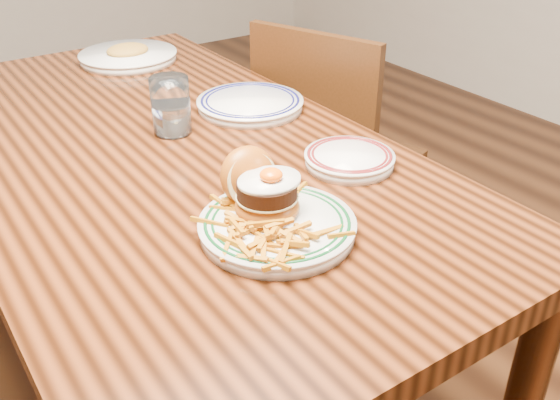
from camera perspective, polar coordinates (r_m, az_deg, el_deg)
floor at (r=1.83m, az=-8.46°, el=-16.70°), size 6.00×6.00×0.00m
table at (r=1.43m, az=-10.42°, el=1.91°), size 0.85×1.60×0.75m
chair_right at (r=1.95m, az=4.68°, el=4.08°), size 0.53×0.53×0.88m
main_plate at (r=1.04m, az=-0.72°, el=-1.12°), size 0.26×0.27×0.13m
side_plate at (r=1.27m, az=6.36°, el=3.82°), size 0.18×0.18×0.03m
rear_plate at (r=1.54m, az=-2.74°, el=8.83°), size 0.26×0.26×0.03m
water_glass at (r=1.42m, az=-9.93°, el=8.20°), size 0.09×0.09×0.13m
far_plate at (r=1.96m, az=-13.71°, el=12.71°), size 0.29×0.29×0.05m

